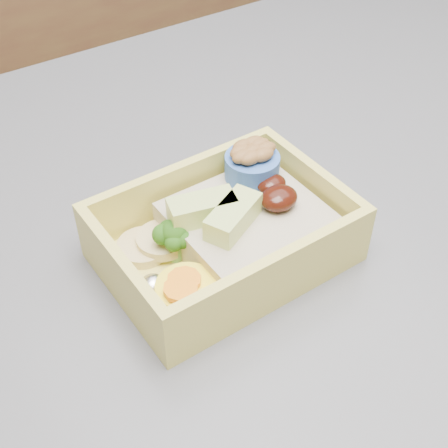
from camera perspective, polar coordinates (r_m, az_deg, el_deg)
bento_box at (r=0.46m, az=0.42°, el=-0.60°), size 0.18×0.13×0.06m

